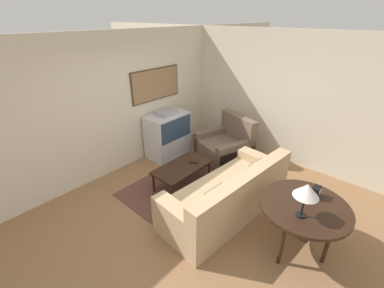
% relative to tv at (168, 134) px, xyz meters
% --- Properties ---
extents(ground_plane, '(12.00, 12.00, 0.00)m').
position_rel_tv_xyz_m(ground_plane, '(-1.05, -1.77, -0.50)').
color(ground_plane, '#8E6642').
extents(wall_back, '(12.00, 0.10, 2.70)m').
position_rel_tv_xyz_m(wall_back, '(-1.04, 0.35, 0.85)').
color(wall_back, beige).
rests_on(wall_back, ground_plane).
extents(wall_right, '(0.06, 12.00, 2.70)m').
position_rel_tv_xyz_m(wall_right, '(1.58, -1.77, 0.85)').
color(wall_right, beige).
rests_on(wall_right, ground_plane).
extents(area_rug, '(2.38, 1.60, 0.01)m').
position_rel_tv_xyz_m(area_rug, '(-0.56, -1.16, -0.50)').
color(area_rug, brown).
rests_on(area_rug, ground_plane).
extents(tv, '(0.96, 0.57, 1.07)m').
position_rel_tv_xyz_m(tv, '(0.00, 0.00, 0.00)').
color(tv, silver).
rests_on(tv, ground_plane).
extents(couch, '(2.32, 1.08, 0.87)m').
position_rel_tv_xyz_m(couch, '(-0.72, -2.15, -0.19)').
color(couch, tan).
rests_on(couch, ground_plane).
extents(armchair, '(1.19, 1.23, 0.98)m').
position_rel_tv_xyz_m(armchair, '(0.68, -1.11, -0.19)').
color(armchair, brown).
rests_on(armchair, ground_plane).
extents(coffee_table, '(1.10, 0.58, 0.43)m').
position_rel_tv_xyz_m(coffee_table, '(-0.68, -1.09, -0.12)').
color(coffee_table, black).
rests_on(coffee_table, ground_plane).
extents(console_table, '(1.14, 1.14, 0.75)m').
position_rel_tv_xyz_m(console_table, '(-0.67, -3.28, 0.18)').
color(console_table, black).
rests_on(console_table, ground_plane).
extents(table_lamp, '(0.29, 0.29, 0.46)m').
position_rel_tv_xyz_m(table_lamp, '(-0.90, -3.31, 0.62)').
color(table_lamp, black).
rests_on(table_lamp, console_table).
extents(mantel_clock, '(0.13, 0.10, 0.16)m').
position_rel_tv_xyz_m(mantel_clock, '(-0.42, -3.32, 0.33)').
color(mantel_clock, black).
rests_on(mantel_clock, console_table).
extents(remote, '(0.12, 0.16, 0.02)m').
position_rel_tv_xyz_m(remote, '(-0.45, -1.18, -0.06)').
color(remote, black).
rests_on(remote, coffee_table).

